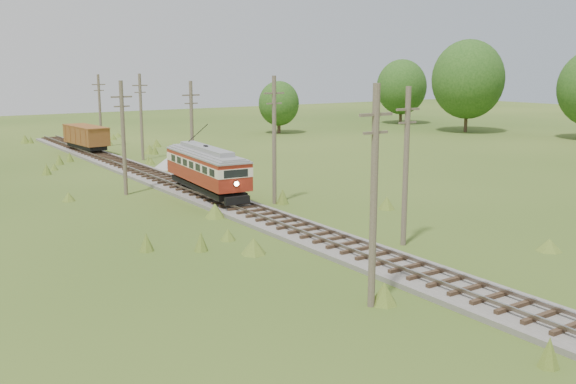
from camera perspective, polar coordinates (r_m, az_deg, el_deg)
railbed_main at (r=46.69m, az=-6.50°, el=-0.61°), size 3.60×96.00×0.57m
streetcar at (r=47.44m, az=-7.27°, el=2.25°), size 3.51×11.06×5.00m
gondola at (r=75.33m, az=-17.51°, el=4.75°), size 3.17×7.88×2.55m
gravel_pile at (r=62.50m, az=-10.36°, el=2.57°), size 3.17×3.36×1.15m
utility_pole_r_2 at (r=34.90m, az=10.44°, el=2.36°), size 1.60×0.30×8.60m
utility_pole_r_3 at (r=44.99m, az=-1.23°, el=4.73°), size 1.60×0.30×9.00m
utility_pole_r_4 at (r=56.29m, az=-8.54°, el=5.59°), size 1.60×0.30×8.40m
utility_pole_r_5 at (r=68.36m, az=-12.92°, el=6.60°), size 1.60×0.30×8.90m
utility_pole_r_6 at (r=80.57m, az=-16.37°, el=7.00°), size 1.60×0.30×8.70m
utility_pole_l_a at (r=25.50m, az=7.64°, el=-0.29°), size 1.60×0.30×9.00m
utility_pole_l_b at (r=49.77m, az=-14.42°, el=4.77°), size 1.60×0.30×8.60m
tree_right_4 at (r=98.91m, az=15.71°, el=9.62°), size 10.50×10.50×13.53m
tree_right_5 at (r=111.46m, az=10.06°, el=9.18°), size 8.40×8.40×10.82m
tree_mid_b at (r=93.84m, az=-0.82°, el=7.88°), size 5.88×5.88×7.57m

